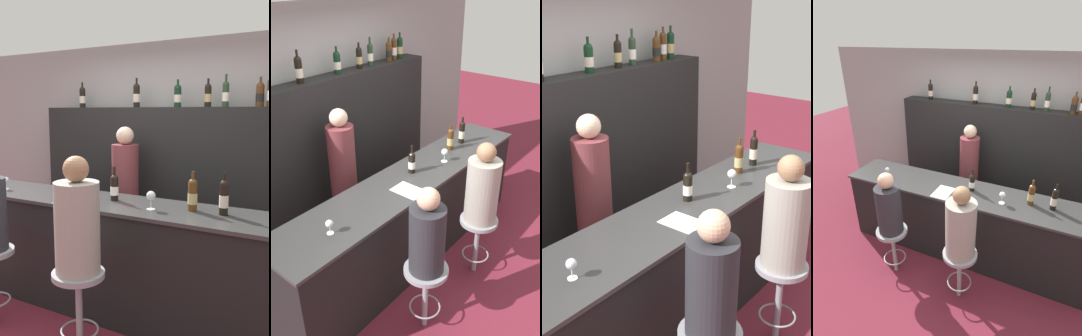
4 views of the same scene
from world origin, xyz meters
TOP-DOWN VIEW (x-y plane):
  - ground_plane at (0.00, 0.00)m, footprint 16.00×16.00m
  - wall_back at (0.00, 1.73)m, footprint 6.40×0.05m
  - bar_counter at (0.00, 0.30)m, footprint 3.34×0.64m
  - back_bar_cabinet at (0.00, 1.50)m, footprint 3.13×0.28m
  - wine_bottle_counter_0 at (0.06, 0.35)m, footprint 0.07×0.07m
  - wine_bottle_counter_1 at (0.78, 0.35)m, footprint 0.08×0.08m
  - wine_bottle_counter_2 at (1.03, 0.35)m, footprint 0.07×0.07m
  - wine_bottle_backbar_0 at (-1.12, 1.50)m, footprint 0.08×0.08m
  - wine_bottle_backbar_1 at (-0.34, 1.50)m, footprint 0.08×0.08m
  - wine_bottle_backbar_2 at (0.17, 1.50)m, footprint 0.08×0.08m
  - wine_bottle_backbar_3 at (0.51, 1.50)m, footprint 0.07×0.07m
  - wine_bottle_backbar_4 at (0.70, 1.50)m, footprint 0.07×0.07m
  - wine_bottle_backbar_5 at (1.05, 1.50)m, footprint 0.08×0.08m
  - wine_glass_0 at (-1.15, 0.23)m, footprint 0.06×0.06m
  - wine_glass_1 at (0.48, 0.23)m, footprint 0.07×0.07m
  - tasting_menu at (-0.25, 0.15)m, footprint 0.21×0.30m
  - bar_stool_right at (0.21, -0.39)m, footprint 0.38×0.38m
  - guest_seated_right at (0.21, -0.39)m, footprint 0.32×0.32m
  - bartender at (-0.25, 1.07)m, footprint 0.29×0.29m

SIDE VIEW (x-z plane):
  - ground_plane at x=0.00m, z-range 0.00..0.00m
  - bar_counter at x=0.00m, z-range 0.00..1.01m
  - bar_stool_right at x=0.21m, z-range 0.19..0.85m
  - bartender at x=-0.25m, z-range -0.05..1.57m
  - back_bar_cabinet at x=0.00m, z-range 0.00..1.83m
  - tasting_menu at x=-0.25m, z-range 1.01..1.01m
  - guest_seated_right at x=0.21m, z-range 0.61..1.44m
  - wine_glass_0 at x=-1.15m, z-range 1.04..1.16m
  - wine_glass_1 at x=0.48m, z-range 1.04..1.19m
  - wine_bottle_counter_0 at x=0.06m, z-range 0.98..1.28m
  - wine_bottle_counter_1 at x=0.78m, z-range 0.98..1.30m
  - wine_bottle_counter_2 at x=1.03m, z-range 0.98..1.31m
  - wall_back at x=0.00m, z-range 0.00..2.60m
  - wine_bottle_backbar_5 at x=1.05m, z-range 1.81..2.10m
  - wine_bottle_backbar_3 at x=0.51m, z-range 1.81..2.11m
  - wine_bottle_backbar_2 at x=0.17m, z-range 1.81..2.11m
  - wine_bottle_backbar_0 at x=-1.12m, z-range 1.81..2.12m
  - wine_bottle_backbar_4 at x=0.70m, z-range 1.80..2.14m
  - wine_bottle_backbar_1 at x=-0.34m, z-range 1.81..2.14m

